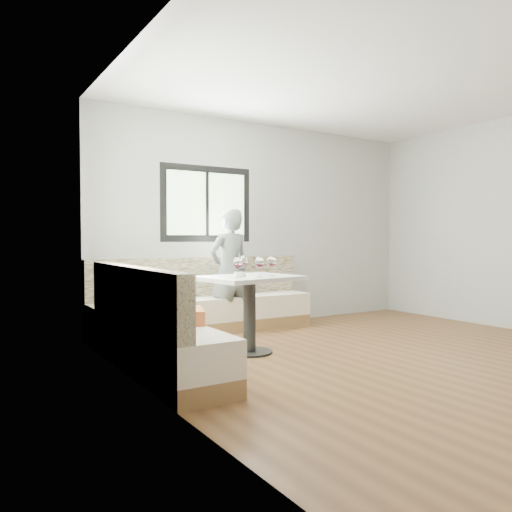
{
  "coord_description": "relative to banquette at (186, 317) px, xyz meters",
  "views": [
    {
      "loc": [
        -3.81,
        -3.43,
        1.19
      ],
      "look_at": [
        -1.0,
        1.1,
        1.01
      ],
      "focal_mm": 35.0,
      "sensor_mm": 36.0,
      "label": 1
    }
  ],
  "objects": [
    {
      "name": "room",
      "position": [
        1.51,
        -1.55,
        1.08
      ],
      "size": [
        5.01,
        5.01,
        2.81
      ],
      "color": "brown",
      "rests_on": "ground"
    },
    {
      "name": "wine_glass_a",
      "position": [
        0.21,
        -0.79,
        0.62
      ],
      "size": [
        0.09,
        0.09,
        0.2
      ],
      "color": "white",
      "rests_on": "table"
    },
    {
      "name": "olive_ramekin",
      "position": [
        0.33,
        -0.62,
        0.5
      ],
      "size": [
        0.11,
        0.11,
        0.05
      ],
      "color": "white",
      "rests_on": "table"
    },
    {
      "name": "banquette",
      "position": [
        0.0,
        0.0,
        0.0
      ],
      "size": [
        2.9,
        2.8,
        0.95
      ],
      "color": "brown",
      "rests_on": "ground"
    },
    {
      "name": "person",
      "position": [
        0.81,
        0.48,
        0.46
      ],
      "size": [
        0.61,
        0.43,
        1.57
      ],
      "primitive_type": "imported",
      "rotation": [
        0.0,
        0.0,
        3.23
      ],
      "color": "slate",
      "rests_on": "ground"
    },
    {
      "name": "wine_glass_b",
      "position": [
        0.45,
        -0.82,
        0.62
      ],
      "size": [
        0.09,
        0.09,
        0.2
      ],
      "color": "white",
      "rests_on": "table"
    },
    {
      "name": "wine_glass_d",
      "position": [
        0.46,
        -0.48,
        0.62
      ],
      "size": [
        0.09,
        0.09,
        0.2
      ],
      "color": "white",
      "rests_on": "table"
    },
    {
      "name": "table",
      "position": [
        0.44,
        -0.63,
        0.27
      ],
      "size": [
        1.08,
        0.89,
        0.8
      ],
      "rotation": [
        0.0,
        0.0,
        0.14
      ],
      "color": "black",
      "rests_on": "ground"
    },
    {
      "name": "wine_glass_c",
      "position": [
        0.64,
        -0.75,
        0.62
      ],
      "size": [
        0.09,
        0.09,
        0.2
      ],
      "color": "white",
      "rests_on": "table"
    }
  ]
}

